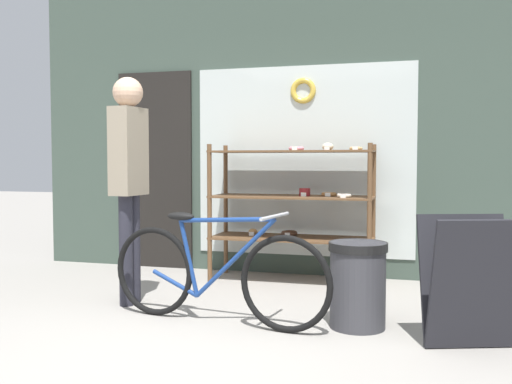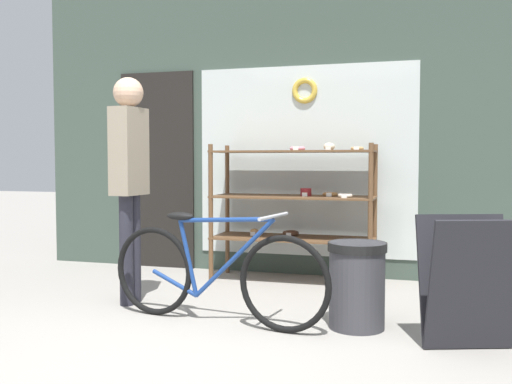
% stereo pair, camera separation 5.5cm
% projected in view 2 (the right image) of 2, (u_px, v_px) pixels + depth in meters
% --- Properties ---
extents(ground_plane, '(30.00, 30.00, 0.00)m').
position_uv_depth(ground_plane, '(186.00, 354.00, 3.39)').
color(ground_plane, gray).
extents(storefront_facade, '(5.44, 0.13, 3.52)m').
position_uv_depth(storefront_facade, '(283.00, 106.00, 5.79)').
color(storefront_facade, '#3D4C42').
rests_on(storefront_facade, ground_plane).
extents(display_case, '(1.53, 0.52, 1.33)m').
position_uv_depth(display_case, '(295.00, 198.00, 5.40)').
color(display_case, brown).
rests_on(display_case, ground_plane).
extents(bicycle, '(1.70, 0.46, 0.79)m').
position_uv_depth(bicycle, '(214.00, 273.00, 4.03)').
color(bicycle, black).
rests_on(bicycle, ground_plane).
extents(sandwich_board, '(0.65, 0.54, 0.81)m').
position_uv_depth(sandwich_board, '(469.00, 283.00, 3.47)').
color(sandwich_board, '#232328').
rests_on(sandwich_board, ground_plane).
extents(pedestrian, '(0.24, 0.33, 1.81)m').
position_uv_depth(pedestrian, '(129.00, 169.00, 4.55)').
color(pedestrian, '#282833').
rests_on(pedestrian, ground_plane).
extents(trash_bin, '(0.40, 0.40, 0.59)m').
position_uv_depth(trash_bin, '(357.00, 281.00, 3.92)').
color(trash_bin, '#38383D').
rests_on(trash_bin, ground_plane).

